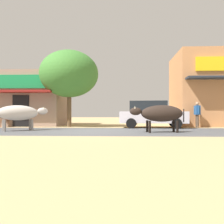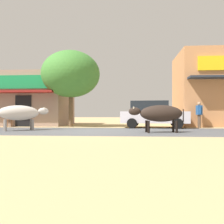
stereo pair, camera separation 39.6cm
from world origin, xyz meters
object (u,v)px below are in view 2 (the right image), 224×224
Objects in this scene: parked_hatchback_car at (153,114)px; cow_near_brown at (20,113)px; cow_far_dark at (160,114)px; cafe_chair_near_tree at (8,119)px; pedestrian_by_shop at (199,113)px; roadside_tree at (71,74)px.

cow_near_brown is (-7.08, -2.93, 0.06)m from parked_hatchback_car.
parked_hatchback_car is 3.72m from cow_far_dark.
parked_hatchback_car is 1.62× the size of cow_far_dark.
cow_near_brown is 4.07m from cafe_chair_near_tree.
cow_far_dark is at bearing -6.33° from cow_near_brown.
cafe_chair_near_tree is (-12.25, 0.26, -0.41)m from pedestrian_by_shop.
parked_hatchback_car is 2.63× the size of pedestrian_by_shop.
cafe_chair_near_tree is (-2.37, 3.29, -0.39)m from cow_near_brown.
pedestrian_by_shop reaches higher than cow_near_brown.
cow_far_dark is 1.62× the size of pedestrian_by_shop.
cow_far_dark is 4.74m from pedestrian_by_shop.
parked_hatchback_car is 7.66m from cow_near_brown.
cow_far_dark is 10.28m from cafe_chair_near_tree.
parked_hatchback_car is 2.81m from pedestrian_by_shop.
parked_hatchback_car reaches higher than cafe_chair_near_tree.
roadside_tree reaches higher than cafe_chair_near_tree.
cow_near_brown is at bearing -115.66° from roadside_tree.
cafe_chair_near_tree is at bearing 178.79° from pedestrian_by_shop.
parked_hatchback_car is at bearing -177.89° from pedestrian_by_shop.
pedestrian_by_shop reaches higher than cow_far_dark.
roadside_tree reaches higher than pedestrian_by_shop.
parked_hatchback_car is 4.54× the size of cafe_chair_near_tree.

